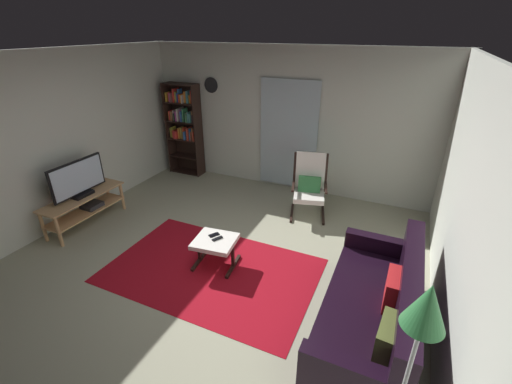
# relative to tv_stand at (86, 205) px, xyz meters

# --- Properties ---
(ground_plane) EXTENTS (7.02, 7.02, 0.00)m
(ground_plane) POSITION_rel_tv_stand_xyz_m (2.33, -0.23, -0.33)
(ground_plane) COLOR #A3A287
(wall_back) EXTENTS (5.60, 0.06, 2.60)m
(wall_back) POSITION_rel_tv_stand_xyz_m (2.33, 2.67, 0.97)
(wall_back) COLOR silver
(wall_back) RESTS_ON ground
(wall_left) EXTENTS (0.06, 6.00, 2.60)m
(wall_left) POSITION_rel_tv_stand_xyz_m (-0.37, -0.23, 0.97)
(wall_left) COLOR silver
(wall_left) RESTS_ON ground
(wall_right) EXTENTS (0.06, 6.00, 2.60)m
(wall_right) POSITION_rel_tv_stand_xyz_m (5.03, -0.23, 0.97)
(wall_right) COLOR silver
(wall_right) RESTS_ON ground
(glass_door_panel) EXTENTS (1.10, 0.01, 2.00)m
(glass_door_panel) POSITION_rel_tv_stand_xyz_m (2.42, 2.61, 0.72)
(glass_door_panel) COLOR silver
(area_rug) EXTENTS (2.66, 1.70, 0.01)m
(area_rug) POSITION_rel_tv_stand_xyz_m (2.41, -0.21, -0.33)
(area_rug) COLOR maroon
(area_rug) RESTS_ON ground
(tv_stand) EXTENTS (0.42, 1.33, 0.50)m
(tv_stand) POSITION_rel_tv_stand_xyz_m (0.00, 0.00, 0.00)
(tv_stand) COLOR tan
(tv_stand) RESTS_ON ground
(television) EXTENTS (0.20, 0.92, 0.57)m
(television) POSITION_rel_tv_stand_xyz_m (0.00, -0.02, 0.44)
(television) COLOR black
(television) RESTS_ON tv_stand
(bookshelf_near_tv) EXTENTS (0.72, 0.30, 1.87)m
(bookshelf_near_tv) POSITION_rel_tv_stand_xyz_m (0.20, 2.48, 0.74)
(bookshelf_near_tv) COLOR black
(bookshelf_near_tv) RESTS_ON ground
(leather_sofa) EXTENTS (0.83, 1.99, 0.88)m
(leather_sofa) POSITION_rel_tv_stand_xyz_m (4.43, -0.41, -0.02)
(leather_sofa) COLOR black
(leather_sofa) RESTS_ON ground
(lounge_armchair) EXTENTS (0.71, 0.78, 1.02)m
(lounge_armchair) POSITION_rel_tv_stand_xyz_m (3.10, 1.81, 0.20)
(lounge_armchair) COLOR black
(lounge_armchair) RESTS_ON ground
(ottoman) EXTENTS (0.57, 0.54, 0.39)m
(ottoman) POSITION_rel_tv_stand_xyz_m (2.40, -0.08, -0.01)
(ottoman) COLOR white
(ottoman) RESTS_ON ground
(tv_remote) EXTENTS (0.10, 0.15, 0.02)m
(tv_remote) POSITION_rel_tv_stand_xyz_m (2.43, -0.06, 0.07)
(tv_remote) COLOR black
(tv_remote) RESTS_ON ottoman
(cell_phone) EXTENTS (0.13, 0.15, 0.01)m
(cell_phone) POSITION_rel_tv_stand_xyz_m (2.34, 0.01, 0.07)
(cell_phone) COLOR black
(cell_phone) RESTS_ON ottoman
(floor_lamp_by_sofa) EXTENTS (0.22, 0.22, 1.80)m
(floor_lamp_by_sofa) POSITION_rel_tv_stand_xyz_m (4.64, -1.77, 1.16)
(floor_lamp_by_sofa) COLOR #A5A5AD
(floor_lamp_by_sofa) RESTS_ON ground
(wall_clock) EXTENTS (0.29, 0.03, 0.29)m
(wall_clock) POSITION_rel_tv_stand_xyz_m (0.83, 2.60, 1.52)
(wall_clock) COLOR silver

